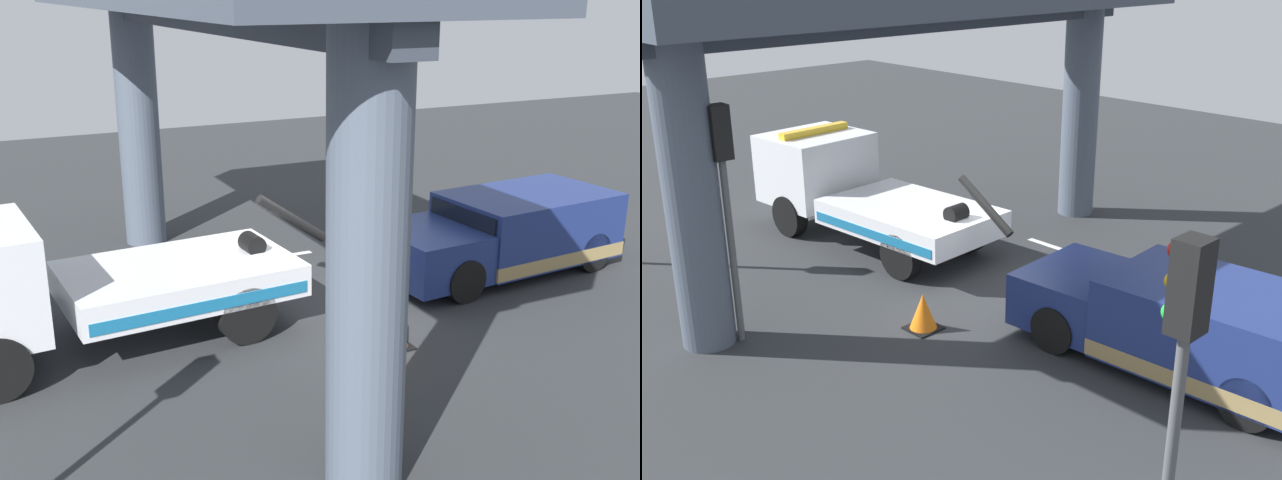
# 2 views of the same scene
# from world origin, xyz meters

# --- Properties ---
(ground_plane) EXTENTS (60.00, 40.00, 0.10)m
(ground_plane) POSITION_xyz_m (0.00, 0.00, -0.05)
(ground_plane) COLOR #2D3033
(lane_stripe_mid) EXTENTS (2.60, 0.16, 0.01)m
(lane_stripe_mid) POSITION_xyz_m (0.00, -2.80, 0.00)
(lane_stripe_mid) COLOR silver
(lane_stripe_mid) RESTS_ON ground
(lane_stripe_east) EXTENTS (2.60, 0.16, 0.01)m
(lane_stripe_east) POSITION_xyz_m (6.00, -2.80, 0.00)
(lane_stripe_east) COLOR silver
(lane_stripe_east) RESTS_ON ground
(tow_truck_white) EXTENTS (7.32, 2.76, 2.46)m
(tow_truck_white) POSITION_xyz_m (4.40, 0.05, 1.20)
(tow_truck_white) COLOR white
(tow_truck_white) RESTS_ON ground
(towed_van_green) EXTENTS (5.32, 2.50, 1.58)m
(towed_van_green) POSITION_xyz_m (-4.44, -0.00, 0.78)
(towed_van_green) COLOR navy
(towed_van_green) RESTS_ON ground
(overpass_structure) EXTENTS (3.60, 12.39, 6.20)m
(overpass_structure) POSITION_xyz_m (1.81, 0.00, 5.18)
(overpass_structure) COLOR #4C5666
(overpass_structure) RESTS_ON ground
(traffic_light_near) EXTENTS (0.39, 0.32, 4.20)m
(traffic_light_near) POSITION_xyz_m (-6.98, 4.74, 3.06)
(traffic_light_near) COLOR #515456
(traffic_light_near) RESTS_ON ground
(traffic_light_far) EXTENTS (0.39, 0.32, 4.20)m
(traffic_light_far) POSITION_xyz_m (1.52, 4.74, 3.06)
(traffic_light_far) COLOR #515456
(traffic_light_far) RESTS_ON ground
(traffic_cone_orange) EXTENTS (0.58, 0.58, 0.69)m
(traffic_cone_orange) POSITION_xyz_m (-0.45, 2.15, 0.33)
(traffic_cone_orange) COLOR orange
(traffic_cone_orange) RESTS_ON ground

